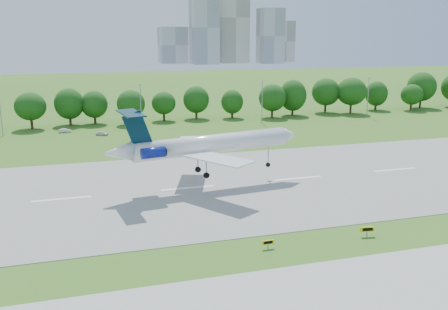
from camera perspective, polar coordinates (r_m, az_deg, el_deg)
ground at (r=69.00m, az=17.28°, el=-8.19°), size 600.00×600.00×0.00m
runway at (r=89.54m, az=8.42°, el=-2.68°), size 400.00×45.00×0.08m
tree_line at (r=150.49m, az=-2.38°, el=6.41°), size 288.40×8.40×10.40m
light_poles at (r=140.25m, az=-2.35°, el=5.95°), size 175.90×0.25×12.19m
skyline at (r=464.06m, az=0.48°, el=14.24°), size 127.00×52.00×80.00m
airliner at (r=81.78m, az=-2.49°, el=1.23°), size 33.92×24.58×11.56m
taxi_sign_left at (r=60.51m, az=5.05°, el=-9.92°), size 1.52×0.22×1.07m
taxi_sign_centre at (r=66.18m, az=16.04°, el=-8.17°), size 1.83×0.48×1.28m
service_vehicle_a at (r=137.13m, az=-17.73°, el=2.69°), size 3.26×1.19×1.07m
service_vehicle_b at (r=130.46m, az=-13.79°, el=2.42°), size 3.42×2.64×1.09m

